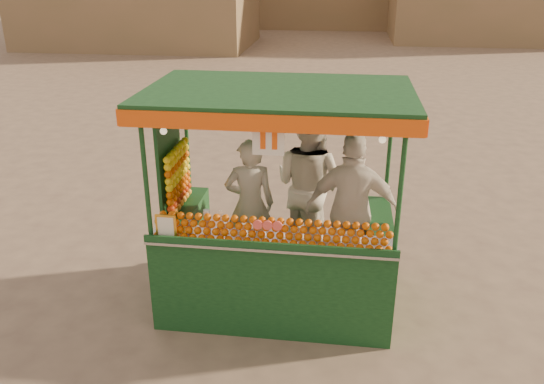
# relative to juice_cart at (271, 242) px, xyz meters

# --- Properties ---
(ground) EXTENTS (90.00, 90.00, 0.00)m
(ground) POSITION_rel_juice_cart_xyz_m (0.36, -0.02, -0.81)
(ground) COLOR brown
(ground) RESTS_ON ground
(juice_cart) EXTENTS (2.72, 1.76, 2.47)m
(juice_cart) POSITION_rel_juice_cart_xyz_m (0.00, 0.00, 0.00)
(juice_cart) COLOR #0E3417
(juice_cart) RESTS_ON ground
(vendor_left) EXTENTS (0.63, 0.48, 1.56)m
(vendor_left) POSITION_rel_juice_cart_xyz_m (-0.29, 0.37, 0.26)
(vendor_left) COLOR beige
(vendor_left) RESTS_ON ground
(vendor_middle) EXTENTS (1.15, 1.09, 1.88)m
(vendor_middle) POSITION_rel_juice_cart_xyz_m (0.37, 0.67, 0.42)
(vendor_middle) COLOR silver
(vendor_middle) RESTS_ON ground
(vendor_right) EXTENTS (1.03, 0.46, 1.74)m
(vendor_right) POSITION_rel_juice_cart_xyz_m (0.87, 0.18, 0.35)
(vendor_right) COLOR silver
(vendor_right) RESTS_ON ground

